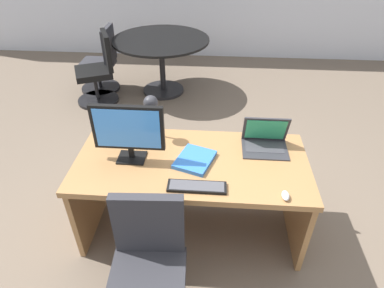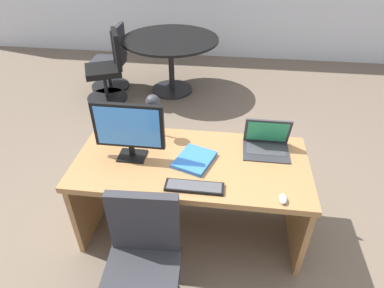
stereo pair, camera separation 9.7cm
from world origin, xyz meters
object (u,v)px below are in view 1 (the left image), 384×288
Objects in this scene: laptop at (265,138)px; keyboard at (197,187)px; monitor at (128,130)px; meeting_chair_near at (102,66)px; meeting_chair_far at (99,75)px; office_chair at (149,276)px; desk at (192,177)px; mouse at (285,196)px; book at (195,160)px; coffee_mug at (102,128)px; desk_lamp at (151,108)px; meeting_table at (161,52)px.

keyboard is (-0.49, -0.51, -0.06)m from laptop.
meeting_chair_near is (-1.06, 2.55, -0.62)m from monitor.
meeting_chair_far is at bearing 114.26° from monitor.
monitor is 1.30× the size of keyboard.
monitor reaches higher than meeting_chair_far.
office_chair is 0.97× the size of meeting_chair_near.
monitor is at bearing -173.28° from desk.
mouse is 3.27m from meeting_chair_far.
office_chair is at bearing -105.85° from desk.
keyboard is at bearing 57.50° from office_chair.
book is (-0.60, 0.33, -0.00)m from mouse.
mouse is 0.74× the size of coffee_mug.
desk_lamp is at bearing 124.01° from keyboard.
meeting_chair_far is at bearing -156.46° from meeting_table.
mouse is at bearing -28.59° from book.
meeting_chair_far is (-1.45, 2.19, -0.36)m from book.
laptop reaches higher than meeting_table.
book is 0.38× the size of meeting_chair_near.
desk_lamp is at bearing 140.32° from book.
keyboard is 0.63m from office_chair.
meeting_table reaches higher than book.
mouse is at bearing -24.98° from coffee_mug.
monitor is 0.97m from office_chair.
meeting_table is (-0.40, 3.25, 0.24)m from office_chair.
desk_lamp is 0.40× the size of meeting_chair_near.
keyboard is 3.24m from meeting_chair_near.
desk is 0.39m from keyboard.
laptop is at bearing 97.91° from mouse.
monitor is at bearing 150.83° from keyboard.
laptop is 3.12m from meeting_chair_near.
monitor reaches higher than coffee_mug.
keyboard is 0.29× the size of meeting_table.
mouse is (1.06, -0.32, -0.23)m from monitor.
coffee_mug is at bearing 134.87° from monitor.
desk_lamp is (-0.87, 0.06, 0.19)m from laptop.
mouse is at bearing -31.16° from desk.
office_chair is at bearing -67.23° from meeting_chair_far.
desk is 4.64× the size of desk_lamp.
desk is at bearing -58.99° from meeting_chair_near.
meeting_chair_near is (-2.12, 2.87, -0.39)m from mouse.
monitor is 0.49m from coffee_mug.
mouse is 1.52m from coffee_mug.
desk_lamp reaches higher than desk.
keyboard is at bearing -133.70° from laptop.
desk is 0.22m from book.
meeting_chair_far is (-1.43, 2.14, -0.16)m from desk.
monitor reaches higher than book.
desk is at bearing -56.32° from meeting_chair_far.
monitor is at bearing -86.06° from meeting_table.
keyboard is 2.90m from meeting_chair_far.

